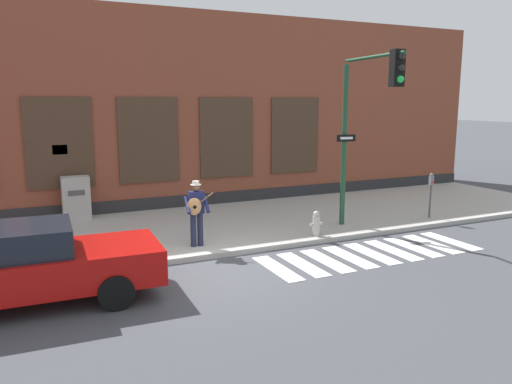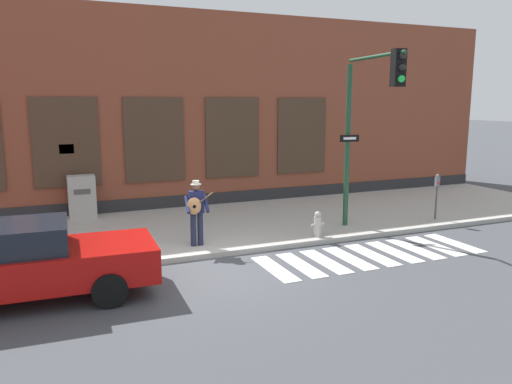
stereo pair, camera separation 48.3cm
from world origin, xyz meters
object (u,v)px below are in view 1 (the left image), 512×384
(busker, at_px, (196,210))
(red_car, at_px, (32,265))
(utility_box, at_px, (76,198))
(parking_meter, at_px, (431,188))
(fire_hydrant, at_px, (316,223))
(traffic_light, at_px, (365,111))

(busker, bearing_deg, red_car, -153.84)
(red_car, xyz_separation_m, utility_box, (1.40, 6.32, 0.05))
(parking_meter, distance_m, fire_hydrant, 4.48)
(traffic_light, xyz_separation_m, utility_box, (-7.05, 5.11, -2.70))
(red_car, height_order, fire_hydrant, red_car)
(utility_box, bearing_deg, red_car, -102.45)
(busker, bearing_deg, utility_box, 118.98)
(red_car, bearing_deg, utility_box, 77.55)
(traffic_light, distance_m, fire_hydrant, 3.32)
(red_car, height_order, busker, busker)
(busker, relative_size, fire_hydrant, 2.41)
(busker, height_order, fire_hydrant, busker)
(parking_meter, bearing_deg, utility_box, 156.07)
(busker, relative_size, parking_meter, 1.18)
(fire_hydrant, bearing_deg, busker, 172.89)
(red_car, distance_m, busker, 4.30)
(parking_meter, relative_size, fire_hydrant, 2.05)
(red_car, bearing_deg, fire_hydrant, 11.68)
(red_car, xyz_separation_m, traffic_light, (8.45, 1.21, 2.75))
(parking_meter, bearing_deg, red_car, -171.14)
(fire_hydrant, bearing_deg, parking_meter, 4.20)
(traffic_light, relative_size, parking_meter, 3.40)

